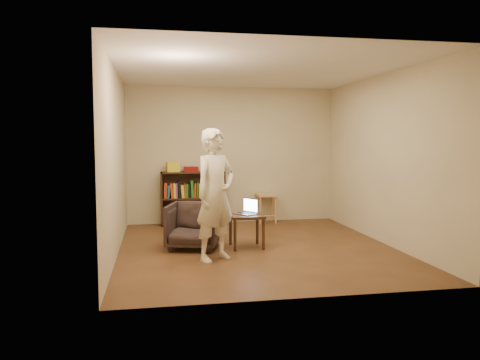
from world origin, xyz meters
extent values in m
plane|color=#422815|center=(0.00, 0.00, 0.00)|extent=(4.50, 4.50, 0.00)
plane|color=white|center=(0.00, 0.00, 2.60)|extent=(4.50, 4.50, 0.00)
plane|color=beige|center=(0.00, 2.25, 1.30)|extent=(4.00, 0.00, 4.00)
plane|color=beige|center=(-2.00, 0.00, 1.30)|extent=(0.00, 4.50, 4.50)
plane|color=beige|center=(2.00, 0.00, 1.30)|extent=(0.00, 4.50, 4.50)
cube|color=black|center=(-1.36, 2.08, 0.50)|extent=(0.03, 0.30, 1.00)
cube|color=black|center=(-0.19, 2.08, 0.50)|extent=(0.03, 0.30, 1.00)
cube|color=black|center=(-0.77, 2.22, 0.50)|extent=(1.20, 0.02, 1.00)
cube|color=black|center=(-0.77, 2.08, 0.01)|extent=(1.20, 0.30, 0.03)
cube|color=black|center=(-0.77, 2.08, 0.50)|extent=(1.14, 0.30, 0.03)
cube|color=black|center=(-0.77, 2.08, 0.98)|extent=(1.20, 0.30, 0.03)
cube|color=yellow|center=(-1.14, 2.08, 1.10)|extent=(0.25, 0.20, 0.19)
cube|color=maroon|center=(-0.81, 2.08, 1.05)|extent=(0.28, 0.21, 0.09)
cube|color=#21651B|center=(-0.47, 2.06, 1.07)|extent=(0.17, 0.17, 0.14)
cube|color=white|center=(-0.27, 2.06, 1.04)|extent=(0.13, 0.13, 0.09)
cube|color=#A4874F|center=(0.63, 2.03, 0.53)|extent=(0.38, 0.38, 0.04)
cylinder|color=#A4874F|center=(0.48, 1.88, 0.26)|extent=(0.04, 0.04, 0.51)
cylinder|color=#A4874F|center=(0.78, 1.88, 0.26)|extent=(0.04, 0.04, 0.51)
cylinder|color=#A4874F|center=(0.48, 2.18, 0.26)|extent=(0.04, 0.04, 0.51)
cylinder|color=#A4874F|center=(0.78, 2.18, 0.26)|extent=(0.04, 0.04, 0.51)
imported|color=#302520|center=(-0.92, 0.12, 0.34)|extent=(0.90, 0.92, 0.68)
cube|color=#322110|center=(-0.14, 0.05, 0.47)|extent=(0.48, 0.48, 0.04)
cylinder|color=#322110|center=(-0.35, -0.16, 0.23)|extent=(0.04, 0.04, 0.45)
cylinder|color=#322110|center=(0.07, -0.16, 0.23)|extent=(0.04, 0.04, 0.45)
cylinder|color=#322110|center=(-0.35, 0.26, 0.23)|extent=(0.04, 0.04, 0.45)
cylinder|color=#322110|center=(0.07, 0.26, 0.23)|extent=(0.04, 0.04, 0.45)
cube|color=#AEAEB3|center=(-0.15, 0.08, 0.50)|extent=(0.35, 0.38, 0.02)
cube|color=black|center=(-0.15, 0.08, 0.51)|extent=(0.25, 0.28, 0.00)
cube|color=#AEAEB3|center=(-0.06, 0.14, 0.62)|extent=(0.18, 0.26, 0.22)
cube|color=#AAC5EE|center=(-0.06, 0.14, 0.62)|extent=(0.16, 0.23, 0.18)
imported|color=beige|center=(-0.69, -0.59, 0.88)|extent=(0.76, 0.71, 1.75)
camera|label=1|loc=(-1.45, -6.68, 1.61)|focal=35.00mm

